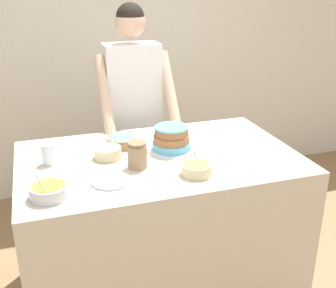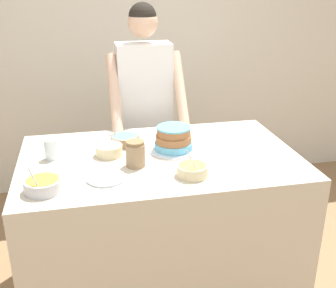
{
  "view_description": "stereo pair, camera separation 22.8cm",
  "coord_description": "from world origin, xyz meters",
  "px_view_note": "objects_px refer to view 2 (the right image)",
  "views": [
    {
      "loc": [
        -0.64,
        -1.64,
        1.92
      ],
      "look_at": [
        0.04,
        0.44,
        1.03
      ],
      "focal_mm": 45.0,
      "sensor_mm": 36.0,
      "label": 1
    },
    {
      "loc": [
        -0.42,
        -1.69,
        1.92
      ],
      "look_at": [
        0.04,
        0.44,
        1.03
      ],
      "focal_mm": 45.0,
      "sensor_mm": 36.0,
      "label": 2
    }
  ],
  "objects_px": {
    "cake": "(174,140)",
    "ceramic_plate": "(106,178)",
    "frosting_bowl_orange": "(43,185)",
    "stoneware_jar": "(135,154)",
    "frosting_bowl_yellow": "(192,170)",
    "person_baker": "(145,100)",
    "frosting_bowl_blue": "(125,140)",
    "frosting_bowl_white": "(109,150)",
    "drinking_glass": "(51,149)"
  },
  "relations": [
    {
      "from": "frosting_bowl_yellow",
      "to": "drinking_glass",
      "type": "relative_size",
      "value": 1.46
    },
    {
      "from": "frosting_bowl_white",
      "to": "drinking_glass",
      "type": "relative_size",
      "value": 1.41
    },
    {
      "from": "frosting_bowl_orange",
      "to": "stoneware_jar",
      "type": "xyz_separation_m",
      "value": [
        0.47,
        0.19,
        0.04
      ]
    },
    {
      "from": "person_baker",
      "to": "frosting_bowl_orange",
      "type": "bearing_deg",
      "value": -122.04
    },
    {
      "from": "ceramic_plate",
      "to": "stoneware_jar",
      "type": "relative_size",
      "value": 1.39
    },
    {
      "from": "frosting_bowl_white",
      "to": "stoneware_jar",
      "type": "bearing_deg",
      "value": -53.7
    },
    {
      "from": "cake",
      "to": "person_baker",
      "type": "bearing_deg",
      "value": 94.96
    },
    {
      "from": "frosting_bowl_orange",
      "to": "stoneware_jar",
      "type": "height_order",
      "value": "frosting_bowl_orange"
    },
    {
      "from": "frosting_bowl_yellow",
      "to": "frosting_bowl_orange",
      "type": "bearing_deg",
      "value": -178.95
    },
    {
      "from": "frosting_bowl_orange",
      "to": "ceramic_plate",
      "type": "xyz_separation_m",
      "value": [
        0.3,
        0.07,
        -0.03
      ]
    },
    {
      "from": "ceramic_plate",
      "to": "person_baker",
      "type": "bearing_deg",
      "value": 70.1
    },
    {
      "from": "frosting_bowl_orange",
      "to": "frosting_bowl_blue",
      "type": "distance_m",
      "value": 0.69
    },
    {
      "from": "frosting_bowl_orange",
      "to": "ceramic_plate",
      "type": "height_order",
      "value": "frosting_bowl_orange"
    },
    {
      "from": "stoneware_jar",
      "to": "frosting_bowl_orange",
      "type": "bearing_deg",
      "value": -157.87
    },
    {
      "from": "frosting_bowl_orange",
      "to": "frosting_bowl_white",
      "type": "distance_m",
      "value": 0.51
    },
    {
      "from": "cake",
      "to": "frosting_bowl_yellow",
      "type": "distance_m",
      "value": 0.35
    },
    {
      "from": "person_baker",
      "to": "frosting_bowl_yellow",
      "type": "relative_size",
      "value": 10.24
    },
    {
      "from": "frosting_bowl_blue",
      "to": "drinking_glass",
      "type": "height_order",
      "value": "frosting_bowl_blue"
    },
    {
      "from": "frosting_bowl_orange",
      "to": "stoneware_jar",
      "type": "relative_size",
      "value": 1.26
    },
    {
      "from": "frosting_bowl_blue",
      "to": "frosting_bowl_yellow",
      "type": "relative_size",
      "value": 1.11
    },
    {
      "from": "cake",
      "to": "stoneware_jar",
      "type": "distance_m",
      "value": 0.3
    },
    {
      "from": "frosting_bowl_yellow",
      "to": "stoneware_jar",
      "type": "xyz_separation_m",
      "value": [
        -0.27,
        0.18,
        0.04
      ]
    },
    {
      "from": "cake",
      "to": "frosting_bowl_blue",
      "type": "bearing_deg",
      "value": 150.72
    },
    {
      "from": "frosting_bowl_blue",
      "to": "stoneware_jar",
      "type": "height_order",
      "value": "frosting_bowl_blue"
    },
    {
      "from": "frosting_bowl_orange",
      "to": "stoneware_jar",
      "type": "distance_m",
      "value": 0.51
    },
    {
      "from": "cake",
      "to": "stoneware_jar",
      "type": "height_order",
      "value": "cake"
    },
    {
      "from": "person_baker",
      "to": "frosting_bowl_blue",
      "type": "xyz_separation_m",
      "value": [
        -0.21,
        -0.55,
        -0.09
      ]
    },
    {
      "from": "drinking_glass",
      "to": "person_baker",
      "type": "bearing_deg",
      "value": 46.43
    },
    {
      "from": "frosting_bowl_blue",
      "to": "frosting_bowl_white",
      "type": "xyz_separation_m",
      "value": [
        -0.11,
        -0.15,
        0.0
      ]
    },
    {
      "from": "person_baker",
      "to": "frosting_bowl_yellow",
      "type": "bearing_deg",
      "value": -85.56
    },
    {
      "from": "person_baker",
      "to": "ceramic_plate",
      "type": "xyz_separation_m",
      "value": [
        -0.36,
        -1.0,
        -0.11
      ]
    },
    {
      "from": "frosting_bowl_white",
      "to": "drinking_glass",
      "type": "bearing_deg",
      "value": 176.84
    },
    {
      "from": "frosting_bowl_orange",
      "to": "drinking_glass",
      "type": "xyz_separation_m",
      "value": [
        0.02,
        0.39,
        0.02
      ]
    },
    {
      "from": "cake",
      "to": "ceramic_plate",
      "type": "relative_size",
      "value": 1.48
    },
    {
      "from": "drinking_glass",
      "to": "stoneware_jar",
      "type": "bearing_deg",
      "value": -23.25
    },
    {
      "from": "person_baker",
      "to": "frosting_bowl_orange",
      "type": "relative_size",
      "value": 9.57
    },
    {
      "from": "frosting_bowl_orange",
      "to": "frosting_bowl_yellow",
      "type": "bearing_deg",
      "value": 1.05
    },
    {
      "from": "cake",
      "to": "ceramic_plate",
      "type": "bearing_deg",
      "value": -144.68
    },
    {
      "from": "frosting_bowl_white",
      "to": "stoneware_jar",
      "type": "height_order",
      "value": "frosting_bowl_white"
    },
    {
      "from": "frosting_bowl_white",
      "to": "person_baker",
      "type": "bearing_deg",
      "value": 65.25
    },
    {
      "from": "frosting_bowl_yellow",
      "to": "ceramic_plate",
      "type": "bearing_deg",
      "value": 173.36
    },
    {
      "from": "cake",
      "to": "frosting_bowl_white",
      "type": "distance_m",
      "value": 0.38
    },
    {
      "from": "frosting_bowl_blue",
      "to": "drinking_glass",
      "type": "xyz_separation_m",
      "value": [
        -0.43,
        -0.13,
        0.03
      ]
    },
    {
      "from": "frosting_bowl_white",
      "to": "frosting_bowl_yellow",
      "type": "relative_size",
      "value": 0.97
    },
    {
      "from": "frosting_bowl_orange",
      "to": "frosting_bowl_blue",
      "type": "xyz_separation_m",
      "value": [
        0.45,
        0.51,
        -0.0
      ]
    },
    {
      "from": "frosting_bowl_yellow",
      "to": "person_baker",
      "type": "bearing_deg",
      "value": 94.44
    },
    {
      "from": "frosting_bowl_blue",
      "to": "ceramic_plate",
      "type": "height_order",
      "value": "frosting_bowl_blue"
    },
    {
      "from": "frosting_bowl_orange",
      "to": "frosting_bowl_yellow",
      "type": "height_order",
      "value": "frosting_bowl_yellow"
    },
    {
      "from": "cake",
      "to": "frosting_bowl_orange",
      "type": "xyz_separation_m",
      "value": [
        -0.72,
        -0.36,
        -0.03
      ]
    },
    {
      "from": "person_baker",
      "to": "cake",
      "type": "bearing_deg",
      "value": -85.04
    }
  ]
}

